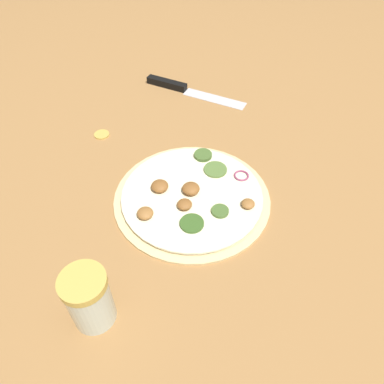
# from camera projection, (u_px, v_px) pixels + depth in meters

# --- Properties ---
(ground_plane) EXTENTS (3.00, 3.00, 0.00)m
(ground_plane) POSITION_uv_depth(u_px,v_px,m) (192.00, 199.00, 0.72)
(ground_plane) COLOR #9E703F
(pizza) EXTENTS (0.30, 0.30, 0.03)m
(pizza) POSITION_uv_depth(u_px,v_px,m) (192.00, 196.00, 0.71)
(pizza) COLOR beige
(pizza) RESTS_ON ground_plane
(knife) EXTENTS (0.21, 0.22, 0.02)m
(knife) POSITION_uv_depth(u_px,v_px,m) (179.00, 87.00, 0.98)
(knife) COLOR silver
(knife) RESTS_ON ground_plane
(spice_jar) EXTENTS (0.07, 0.07, 0.10)m
(spice_jar) POSITION_uv_depth(u_px,v_px,m) (89.00, 299.00, 0.52)
(spice_jar) COLOR silver
(spice_jar) RESTS_ON ground_plane
(loose_cap) EXTENTS (0.03, 0.03, 0.01)m
(loose_cap) POSITION_uv_depth(u_px,v_px,m) (102.00, 134.00, 0.85)
(loose_cap) COLOR gold
(loose_cap) RESTS_ON ground_plane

